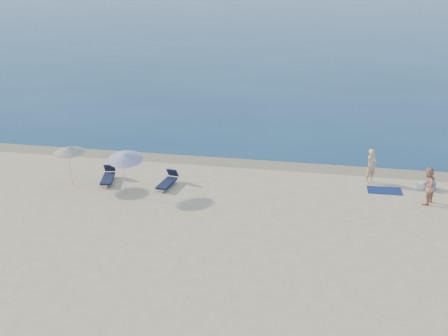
# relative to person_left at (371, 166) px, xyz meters

# --- Properties ---
(sea) EXTENTS (240.00, 160.00, 0.01)m
(sea) POSITION_rel_person_left_xyz_m (-3.58, 82.22, -0.92)
(sea) COLOR #0D2D50
(sea) RESTS_ON ground
(wet_sand_strip) EXTENTS (240.00, 1.60, 0.00)m
(wet_sand_strip) POSITION_rel_person_left_xyz_m (-3.58, 1.62, -0.93)
(wet_sand_strip) COLOR #847254
(wet_sand_strip) RESTS_ON ground
(person_left) EXTENTS (0.79, 0.80, 1.85)m
(person_left) POSITION_rel_person_left_xyz_m (0.00, 0.00, 0.00)
(person_left) COLOR tan
(person_left) RESTS_ON ground
(person_right) EXTENTS (1.07, 1.13, 1.85)m
(person_right) POSITION_rel_person_left_xyz_m (2.46, -2.10, -0.00)
(person_right) COLOR tan
(person_right) RESTS_ON ground
(beach_towel) EXTENTS (1.71, 0.98, 0.03)m
(beach_towel) POSITION_rel_person_left_xyz_m (0.68, -0.91, -0.91)
(beach_towel) COLOR #0E1A4A
(beach_towel) RESTS_ON ground
(white_bag) EXTENTS (0.39, 0.36, 0.29)m
(white_bag) POSITION_rel_person_left_xyz_m (2.46, -0.31, -0.78)
(white_bag) COLOR white
(white_bag) RESTS_ON ground
(blue_cooler) EXTENTS (0.59, 0.51, 0.35)m
(blue_cooler) POSITION_rel_person_left_xyz_m (2.99, -0.23, -0.75)
(blue_cooler) COLOR #1C4498
(blue_cooler) RESTS_ON ground
(umbrella_near) EXTENTS (2.10, 2.12, 2.31)m
(umbrella_near) POSITION_rel_person_left_xyz_m (-12.00, -3.51, 1.04)
(umbrella_near) COLOR silver
(umbrella_near) RESTS_ON ground
(umbrella_far) EXTENTS (2.09, 2.10, 2.14)m
(umbrella_far) POSITION_rel_person_left_xyz_m (-15.23, -2.90, 0.96)
(umbrella_far) COLOR silver
(umbrella_far) RESTS_ON ground
(lounger_left) EXTENTS (0.90, 1.80, 0.76)m
(lounger_left) POSITION_rel_person_left_xyz_m (-13.51, -2.30, -0.65)
(lounger_left) COLOR #131935
(lounger_left) RESTS_ON ground
(lounger_right) EXTENTS (0.81, 1.78, 0.76)m
(lounger_right) POSITION_rel_person_left_xyz_m (-10.26, -2.33, -0.65)
(lounger_right) COLOR #121932
(lounger_right) RESTS_ON ground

